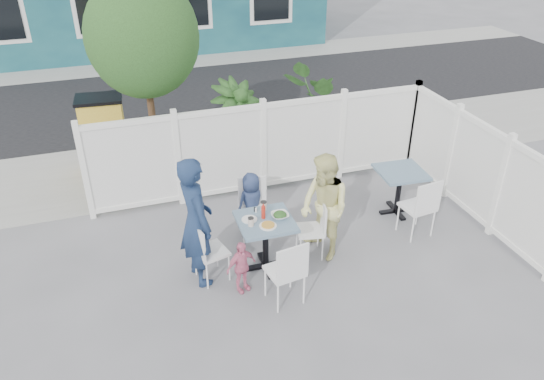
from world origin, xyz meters
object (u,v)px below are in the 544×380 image
object	(u,v)px
main_table	(265,231)
man	(196,222)
toddler	(241,267)
woman	(324,208)
spare_table	(400,180)
chair_left	(206,248)
chair_right	(315,225)
utility_cabinet	(105,136)
boy	(251,203)
chair_back	(253,203)
chair_near	(288,269)

from	to	relation	value
main_table	man	world-z (taller)	man
man	toddler	xyz separation A→B (m)	(0.47, -0.43, -0.53)
woman	spare_table	bearing A→B (deg)	98.98
woman	toddler	distance (m)	1.44
chair_left	chair_right	xyz separation A→B (m)	(1.60, 0.07, -0.02)
main_table	spare_table	xyz separation A→B (m)	(2.48, 0.69, -0.02)
utility_cabinet	woman	size ratio (longest dim) A/B	0.88
spare_table	toddler	size ratio (longest dim) A/B	1.01
utility_cabinet	boy	xyz separation A→B (m)	(1.96, -2.78, -0.19)
utility_cabinet	chair_back	bearing A→B (deg)	-50.65
chair_near	utility_cabinet	bearing A→B (deg)	104.52
utility_cabinet	chair_left	xyz separation A→B (m)	(1.06, -3.70, -0.17)
utility_cabinet	spare_table	xyz separation A→B (m)	(4.37, -3.00, -0.10)
chair_back	man	xyz separation A→B (m)	(-1.00, -0.77, 0.37)
chair_left	boy	distance (m)	1.29
chair_right	boy	xyz separation A→B (m)	(-0.69, 0.85, -0.00)
toddler	spare_table	bearing A→B (deg)	0.50
main_table	toddler	size ratio (longest dim) A/B	1.03
main_table	woman	world-z (taller)	woman
utility_cabinet	spare_table	size ratio (longest dim) A/B	1.80
main_table	chair_right	bearing A→B (deg)	4.63
man	boy	world-z (taller)	man
chair_left	toddler	xyz separation A→B (m)	(0.39, -0.35, -0.14)
boy	toddler	world-z (taller)	boy
chair_right	toddler	bearing A→B (deg)	121.51
boy	chair_near	bearing A→B (deg)	73.19
woman	chair_left	bearing A→B (deg)	-101.82
chair_right	chair_back	bearing A→B (deg)	53.59
boy	utility_cabinet	bearing A→B (deg)	-70.49
chair_near	toddler	size ratio (longest dim) A/B	1.26
man	boy	bearing A→B (deg)	-59.80
chair_right	toddler	size ratio (longest dim) A/B	1.13
spare_table	chair_back	world-z (taller)	chair_back
utility_cabinet	chair_back	world-z (taller)	utility_cabinet
chair_near	boy	world-z (taller)	boy
man	chair_back	bearing A→B (deg)	-62.53
spare_table	toddler	distance (m)	3.12
spare_table	boy	distance (m)	2.42
chair_left	main_table	bearing A→B (deg)	76.34
chair_left	boy	xyz separation A→B (m)	(0.90, 0.92, -0.02)
utility_cabinet	main_table	size ratio (longest dim) A/B	1.77
woman	chair_right	bearing A→B (deg)	-117.46
boy	main_table	bearing A→B (deg)	69.99
utility_cabinet	man	xyz separation A→B (m)	(0.97, -3.63, 0.22)
chair_back	chair_near	size ratio (longest dim) A/B	0.97
utility_cabinet	boy	bearing A→B (deg)	-50.09
chair_left	man	size ratio (longest dim) A/B	0.49
utility_cabinet	main_table	world-z (taller)	utility_cabinet
main_table	toddler	world-z (taller)	main_table
main_table	chair_near	size ratio (longest dim) A/B	0.82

